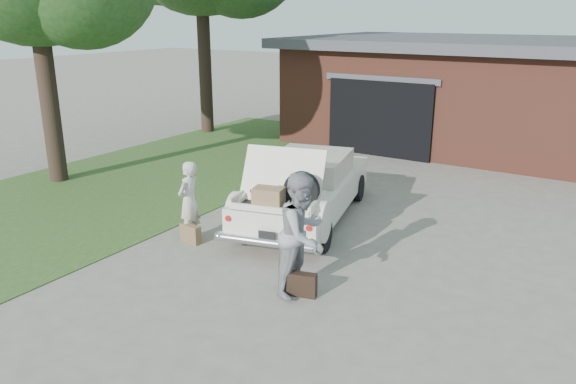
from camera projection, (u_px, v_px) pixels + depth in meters
The scene contains 8 objects.
ground at pixel (269, 263), 9.54m from camera, with size 90.00×90.00×0.00m, color gray.
grass_strip at pixel (160, 174), 14.75m from camera, with size 6.00×16.00×0.02m, color #2D4C1E.
house at pixel (497, 92), 17.77m from camera, with size 12.80×7.80×3.30m.
sedan at pixel (305, 188), 11.37m from camera, with size 2.78×4.83×1.77m.
woman_left at pixel (189, 201), 10.36m from camera, with size 0.54×0.36×1.49m, color beige.
woman_right at pixel (302, 234), 8.28m from camera, with size 0.91×0.71×1.88m, color gray.
suitcase_left at pixel (191, 234), 10.34m from camera, with size 0.44×0.14×0.34m, color brown.
suitcase_right at pixel (301, 284), 8.37m from camera, with size 0.47×0.15×0.37m, color black.
Camera 1 is at (4.93, -7.20, 4.05)m, focal length 35.00 mm.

